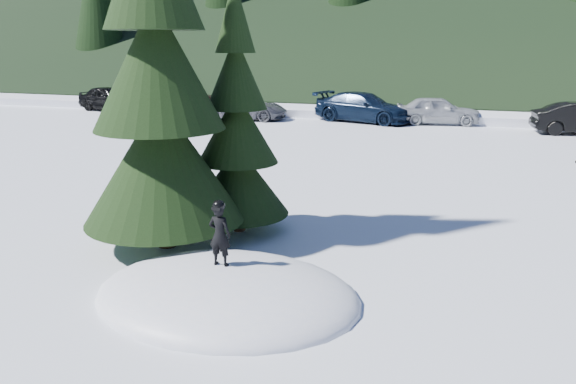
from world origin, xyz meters
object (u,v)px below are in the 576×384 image
(spruce_tall, at_px, (158,82))
(car_4, at_px, (438,110))
(car_2, at_px, (246,108))
(car_3, at_px, (363,107))
(car_0, at_px, (111,98))
(car_1, at_px, (187,101))
(spruce_short, at_px, (237,137))
(child_skier, at_px, (220,235))

(spruce_tall, height_order, car_4, spruce_tall)
(car_2, height_order, car_3, car_3)
(car_0, relative_size, car_1, 0.99)
(spruce_short, height_order, car_1, spruce_short)
(car_1, xyz_separation_m, car_4, (14.42, 0.15, -0.03))
(spruce_short, distance_m, car_3, 18.58)
(spruce_tall, distance_m, car_2, 19.97)
(car_2, bearing_deg, child_skier, -163.56)
(car_0, bearing_deg, car_3, -75.02)
(car_1, relative_size, car_2, 1.01)
(spruce_tall, bearing_deg, car_1, 118.13)
(car_4, bearing_deg, car_3, 85.12)
(spruce_tall, height_order, car_1, spruce_tall)
(car_3, bearing_deg, car_0, 106.19)
(spruce_short, height_order, car_4, spruce_short)
(child_skier, xyz_separation_m, car_1, (-12.77, 21.73, -0.26))
(car_0, height_order, car_1, car_0)
(spruce_tall, relative_size, car_2, 1.92)
(car_0, xyz_separation_m, car_3, (15.63, 0.26, 0.01))
(spruce_tall, distance_m, car_1, 22.95)
(spruce_short, bearing_deg, car_4, 81.93)
(spruce_tall, distance_m, car_0, 25.29)
(child_skier, distance_m, car_3, 21.63)
(car_1, bearing_deg, car_3, -106.41)
(spruce_short, relative_size, car_1, 1.19)
(car_0, height_order, car_4, car_0)
(car_2, bearing_deg, car_3, -85.41)
(car_0, bearing_deg, spruce_tall, -127.29)
(car_1, bearing_deg, car_2, -122.49)
(spruce_short, xyz_separation_m, car_3, (-1.10, 18.50, -1.33))
(spruce_short, bearing_deg, spruce_tall, -125.54)
(spruce_short, relative_size, child_skier, 5.13)
(child_skier, height_order, car_0, same)
(spruce_tall, relative_size, car_3, 1.62)
(spruce_tall, xyz_separation_m, car_3, (-0.10, 19.90, -2.55))
(spruce_tall, distance_m, spruce_short, 2.11)
(spruce_short, bearing_deg, car_0, 132.53)
(car_0, height_order, car_2, car_0)
(car_0, xyz_separation_m, car_2, (9.38, -0.89, -0.14))
(car_1, bearing_deg, spruce_tall, -167.16)
(car_3, bearing_deg, car_1, 104.10)
(child_skier, bearing_deg, car_2, -67.51)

